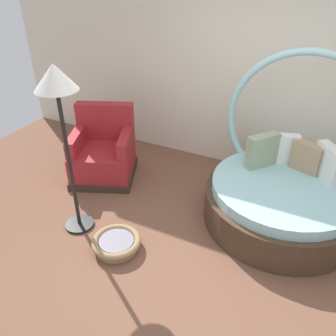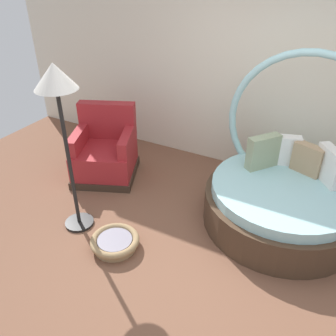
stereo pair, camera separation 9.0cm
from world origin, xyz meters
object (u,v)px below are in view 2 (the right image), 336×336
Objects in this scene: red_armchair at (105,152)px; pet_basket at (115,242)px; round_daybed at (285,192)px; floor_lamp at (58,94)px.

red_armchair reaches higher than pet_basket.
floor_lamp is (-1.98, -1.18, 1.17)m from round_daybed.
round_daybed reaches higher than pet_basket.
red_armchair is 2.05× the size of pet_basket.
red_armchair is at bearing -176.11° from round_daybed.
red_armchair is 1.62m from floor_lamp.
red_armchair is 1.50m from pet_basket.
red_armchair is at bearing 129.73° from pet_basket.
floor_lamp reaches higher than red_armchair.
round_daybed is at bearing 42.74° from pet_basket.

